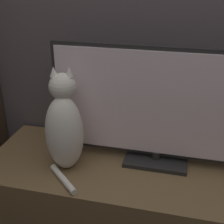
# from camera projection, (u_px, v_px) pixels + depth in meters

# --- Properties ---
(tv_stand) EXTENTS (1.57, 0.55, 0.46)m
(tv_stand) POSITION_uv_depth(u_px,v_px,m) (144.00, 207.00, 1.58)
(tv_stand) COLOR brown
(tv_stand) RESTS_ON ground_plane
(tv) EXTENTS (1.02, 0.18, 0.57)m
(tv) POSITION_uv_depth(u_px,v_px,m) (160.00, 108.00, 1.42)
(tv) COLOR black
(tv) RESTS_ON tv_stand
(cat) EXTENTS (0.22, 0.30, 0.49)m
(cat) POSITION_uv_depth(u_px,v_px,m) (64.00, 127.00, 1.42)
(cat) COLOR silver
(cat) RESTS_ON tv_stand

